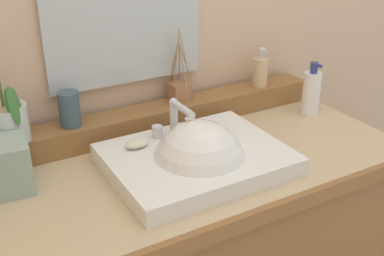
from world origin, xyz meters
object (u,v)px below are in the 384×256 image
soap_bar (137,143)px  tissue_box (4,167)px  tumbler_cup (69,109)px  potted_plant (6,118)px  sink_basin (199,164)px  soap_dispenser (260,71)px  reed_diffuser (180,90)px  lotion_bottle (311,92)px

soap_bar → tissue_box: 0.35m
tumbler_cup → soap_bar: bearing=-53.7°
potted_plant → tumbler_cup: 0.18m
soap_bar → tumbler_cup: (-0.13, 0.18, 0.07)m
sink_basin → potted_plant: 0.54m
potted_plant → soap_bar: bearing=-28.3°
potted_plant → soap_dispenser: potted_plant is taller
sink_basin → soap_bar: 0.18m
sink_basin → soap_dispenser: size_ratio=3.50×
potted_plant → reed_diffuser: bearing=3.1°
potted_plant → soap_dispenser: bearing=0.5°
potted_plant → soap_dispenser: size_ratio=2.35×
sink_basin → reed_diffuser: 0.35m
tumbler_cup → lotion_bottle: bearing=-10.6°
reed_diffuser → tissue_box: (-0.60, -0.15, -0.04)m
soap_bar → reed_diffuser: 0.32m
lotion_bottle → sink_basin: bearing=-165.0°
soap_dispenser → lotion_bottle: (0.11, -0.15, -0.05)m
tissue_box → potted_plant: bearing=71.7°
soap_bar → soap_dispenser: bearing=17.3°
sink_basin → tissue_box: 0.51m
sink_basin → potted_plant: bearing=147.4°
lotion_bottle → tissue_box: size_ratio=1.38×
potted_plant → soap_dispenser: (0.87, 0.01, -0.01)m
soap_bar → tumbler_cup: size_ratio=0.66×
sink_basin → potted_plant: potted_plant is taller
tumbler_cup → reed_diffuser: 0.38m
sink_basin → lotion_bottle: lotion_bottle is taller
soap_bar → sink_basin: bearing=-41.1°
sink_basin → lotion_bottle: bearing=15.0°
tissue_box → sink_basin: bearing=-18.3°
potted_plant → reed_diffuser: potted_plant is taller
lotion_bottle → potted_plant: bearing=172.0°
sink_basin → lotion_bottle: size_ratio=2.60×
tumbler_cup → lotion_bottle: lotion_bottle is taller
soap_bar → reed_diffuser: bearing=38.9°
tumbler_cup → potted_plant: bearing=-176.1°
sink_basin → reed_diffuser: size_ratio=2.02×
soap_dispenser → tissue_box: 0.92m
sink_basin → potted_plant: size_ratio=1.49×
tumbler_cup → lotion_bottle: (0.81, -0.15, -0.05)m
soap_dispenser → tissue_box: bearing=-171.8°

